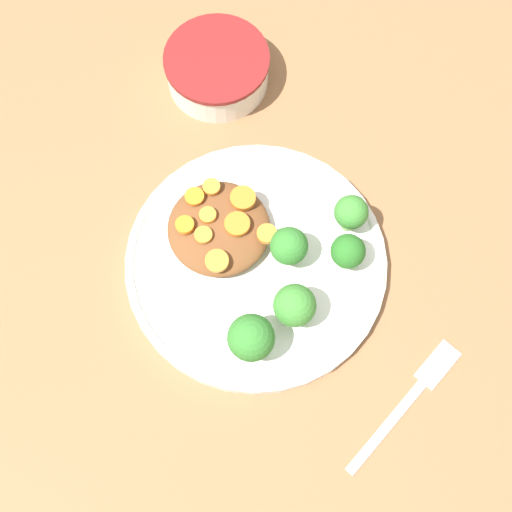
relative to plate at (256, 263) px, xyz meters
name	(u,v)px	position (x,y,z in m)	size (l,w,h in m)	color
ground_plane	(256,266)	(0.00, 0.00, -0.01)	(4.00, 4.00, 0.00)	#8C603D
plate	(256,263)	(0.00, 0.00, 0.00)	(0.28, 0.28, 0.02)	white
dip_bowl	(217,67)	(-0.09, -0.23, 0.02)	(0.12, 0.12, 0.05)	white
stew_mound	(219,228)	(0.02, -0.05, 0.02)	(0.11, 0.11, 0.03)	brown
broccoli_floret_0	(293,307)	(0.00, 0.07, 0.04)	(0.04, 0.04, 0.06)	#759E51
broccoli_floret_1	(289,246)	(-0.03, 0.01, 0.04)	(0.04, 0.04, 0.05)	#759E51
broccoli_floret_2	(348,252)	(-0.08, 0.05, 0.03)	(0.04, 0.04, 0.05)	#7FA85B
broccoli_floret_3	(351,213)	(-0.11, 0.02, 0.04)	(0.04, 0.04, 0.05)	#759E51
broccoli_floret_4	(251,338)	(0.06, 0.08, 0.04)	(0.05, 0.05, 0.06)	#759E51
carrot_slice_0	(185,225)	(0.05, -0.07, 0.03)	(0.02, 0.02, 0.01)	orange
carrot_slice_1	(217,261)	(0.04, -0.01, 0.03)	(0.02, 0.02, 0.00)	orange
carrot_slice_2	(234,226)	(0.00, -0.04, 0.03)	(0.03, 0.03, 0.01)	orange
carrot_slice_3	(212,186)	(0.00, -0.09, 0.03)	(0.02, 0.02, 0.00)	orange
carrot_slice_4	(208,215)	(0.02, -0.06, 0.03)	(0.02, 0.02, 0.01)	orange
carrot_slice_5	(243,198)	(-0.02, -0.06, 0.03)	(0.03, 0.03, 0.01)	orange
carrot_slice_6	(267,234)	(-0.02, -0.01, 0.03)	(0.02, 0.02, 0.01)	orange
carrot_slice_7	(203,235)	(0.04, -0.05, 0.03)	(0.02, 0.02, 0.00)	orange
carrot_slice_8	(194,196)	(0.02, -0.09, 0.03)	(0.02, 0.02, 0.00)	orange
fork	(413,395)	(-0.06, 0.21, -0.01)	(0.17, 0.06, 0.01)	silver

